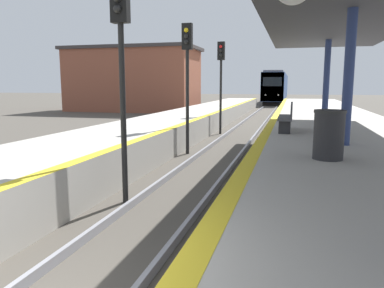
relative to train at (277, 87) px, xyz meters
The scene contains 8 objects.
train is the anchor object (origin of this frame).
signal_near 49.60m from the train, 91.14° to the right, with size 0.36×0.31×4.65m.
signal_mid 43.72m from the train, 91.65° to the right, with size 0.36×0.31×4.65m.
signal_far 37.82m from the train, 91.75° to the right, with size 0.36×0.31×4.65m.
station_canopy 47.02m from the train, 85.46° to the right, with size 4.49×19.56×3.50m.
trash_bin 48.94m from the train, 86.30° to the right, with size 0.63×0.63×1.00m.
bench 44.31m from the train, 87.05° to the right, with size 0.44×1.86×0.92m.
station_building 25.94m from the train, 119.25° to the right, with size 12.65×6.39×6.07m.
Camera 1 is at (2.44, -2.36, 2.52)m, focal length 35.00 mm.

